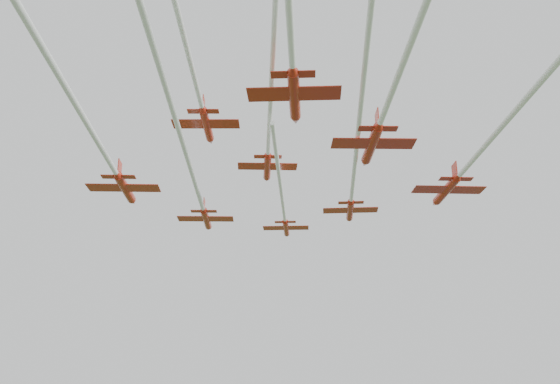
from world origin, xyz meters
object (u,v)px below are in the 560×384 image
at_px(jet_row3_left, 93,133).
at_px(jet_row3_mid, 269,129).
at_px(jet_row3_right, 487,144).
at_px(jet_row4_left, 190,59).
at_px(jet_lead, 283,209).
at_px(jet_trail_solo, 290,15).
at_px(jet_row4_right, 404,60).
at_px(jet_row2_right, 355,164).
at_px(jet_row2_left, 192,172).

distance_m(jet_row3_left, jet_row3_mid, 20.08).
xyz_separation_m(jet_row3_right, jet_row4_left, (-25.15, -22.64, 3.53)).
xyz_separation_m(jet_lead, jet_trail_solo, (19.51, -48.88, -1.92)).
distance_m(jet_row3_left, jet_row3_right, 43.59).
bearing_deg(jet_trail_solo, jet_row4_right, 38.13).
height_order(jet_lead, jet_row4_right, jet_lead).
relative_size(jet_row2_right, jet_row3_left, 1.02).
xyz_separation_m(jet_row2_right, jet_row4_right, (10.37, -22.09, -0.31)).
xyz_separation_m(jet_lead, jet_row3_left, (-8.23, -36.43, -1.52)).
relative_size(jet_row3_left, jet_row4_left, 1.22).
relative_size(jet_row3_mid, jet_row4_right, 0.73).
relative_size(jet_lead, jet_row3_left, 0.70).
height_order(jet_row3_mid, jet_row3_right, jet_row3_mid).
bearing_deg(jet_lead, jet_row4_right, -74.58).
relative_size(jet_row3_right, jet_row4_left, 1.09).
height_order(jet_row2_left, jet_row4_left, jet_row4_left).
xyz_separation_m(jet_row3_mid, jet_trail_solo, (11.71, -24.20, -3.27)).
distance_m(jet_row2_left, jet_row4_left, 19.99).
xyz_separation_m(jet_row3_left, jet_row3_mid, (16.02, 11.75, 2.87)).
bearing_deg(jet_lead, jet_row2_left, -115.37).
height_order(jet_row2_right, jet_row4_right, jet_row2_right).
height_order(jet_row3_mid, jet_row4_left, jet_row4_left).
bearing_deg(jet_row2_right, jet_row3_left, -157.68).
bearing_deg(jet_row2_left, jet_lead, 60.83).
height_order(jet_row2_left, jet_row3_left, jet_row3_left).
bearing_deg(jet_lead, jet_row2_right, -64.80).
bearing_deg(jet_row2_left, jet_row3_left, -136.71).
height_order(jet_lead, jet_row2_left, jet_lead).
bearing_deg(jet_row3_mid, jet_row3_right, -9.84).
relative_size(jet_row3_left, jet_row3_mid, 1.37).
bearing_deg(jet_lead, jet_row4_left, -100.01).
bearing_deg(jet_row2_right, jet_row2_left, -174.94).
bearing_deg(jet_trail_solo, jet_row4_left, 131.51).
distance_m(jet_row3_left, jet_trail_solo, 30.40).
bearing_deg(jet_row2_right, jet_lead, 116.75).
height_order(jet_lead, jet_trail_solo, jet_lead).
height_order(jet_row3_right, jet_row4_left, jet_row4_left).
xyz_separation_m(jet_row3_right, jet_trail_solo, (-12.12, -30.10, 0.13)).
relative_size(jet_row2_right, jet_row4_left, 1.24).
distance_m(jet_row3_left, jet_row4_right, 34.57).
bearing_deg(jet_trail_solo, jet_row3_left, 137.12).
bearing_deg(jet_row3_right, jet_row4_right, -129.34).
relative_size(jet_row3_left, jet_row3_right, 1.11).
bearing_deg(jet_row3_mid, jet_row4_left, -118.26).
bearing_deg(jet_row4_right, jet_row3_right, 52.19).
height_order(jet_row2_left, jet_row4_right, jet_row4_right).
bearing_deg(jet_row3_mid, jet_trail_solo, -87.93).
xyz_separation_m(jet_row2_right, jet_row3_mid, (-8.11, -8.26, 2.48)).
xyz_separation_m(jet_row3_mid, jet_row4_right, (18.49, -13.82, -2.80)).
relative_size(jet_row2_left, jet_row4_left, 1.23).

